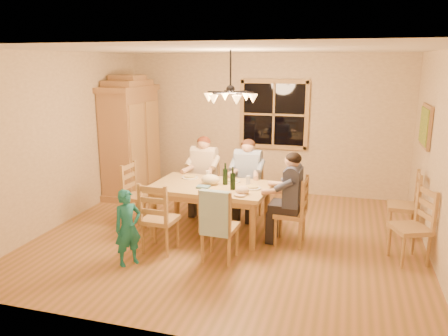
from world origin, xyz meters
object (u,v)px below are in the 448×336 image
(chandelier, at_px, (230,96))
(chair_spare_front, at_px, (409,239))
(chair_near_left, at_px, (160,230))
(adult_slate_man, at_px, (291,187))
(chair_end_right, at_px, (290,223))
(child, at_px, (128,228))
(chair_far_left, at_px, (204,196))
(adult_woman, at_px, (204,165))
(chair_spare_back, at_px, (402,216))
(wine_bottle_a, at_px, (225,174))
(adult_plaid_man, at_px, (248,169))
(wine_bottle_b, at_px, (233,178))
(armoire, at_px, (131,141))
(chair_near_right, at_px, (220,238))
(chair_far_right, at_px, (247,200))
(chair_end_left, at_px, (141,206))
(dining_table, at_px, (211,192))

(chandelier, xyz_separation_m, chair_spare_front, (2.45, -0.17, -1.77))
(chair_near_left, relative_size, adult_slate_man, 1.13)
(chandelier, height_order, chair_end_right, chandelier)
(chandelier, bearing_deg, child, -128.87)
(chair_far_left, distance_m, adult_woman, 0.54)
(adult_woman, relative_size, chair_spare_back, 0.88)
(chandelier, xyz_separation_m, adult_slate_man, (0.89, -0.01, -1.24))
(wine_bottle_a, xyz_separation_m, chair_spare_front, (2.56, -0.29, -0.62))
(adult_plaid_man, height_order, wine_bottle_b, adult_plaid_man)
(armoire, distance_m, wine_bottle_a, 2.75)
(chair_spare_back, bearing_deg, wine_bottle_a, 105.95)
(chair_near_right, bearing_deg, chair_spare_front, 17.69)
(chair_near_right, bearing_deg, chair_far_right, 93.37)
(adult_plaid_man, distance_m, wine_bottle_b, 0.94)
(chair_near_left, xyz_separation_m, chair_near_right, (0.87, -0.04, 0.00))
(chair_end_right, xyz_separation_m, adult_slate_man, (-0.00, 0.00, 0.54))
(chair_spare_front, bearing_deg, wine_bottle_b, 65.27)
(armoire, height_order, chair_near_right, armoire)
(chair_spare_front, bearing_deg, wine_bottle_a, 60.54)
(chair_spare_back, bearing_deg, chair_near_left, 117.00)
(chair_near_left, height_order, adult_woman, adult_woman)
(chair_far_left, relative_size, adult_plaid_man, 1.13)
(adult_plaid_man, bearing_deg, chair_end_left, 27.98)
(chair_end_left, distance_m, child, 1.46)
(chair_spare_back, bearing_deg, chair_spare_front, -177.93)
(adult_woman, xyz_separation_m, adult_slate_man, (1.59, -0.90, 0.00))
(chair_far_left, height_order, chair_end_left, same)
(wine_bottle_b, xyz_separation_m, chair_spare_back, (2.39, 0.85, -0.62))
(chandelier, height_order, child, chandelier)
(armoire, xyz_separation_m, wine_bottle_a, (2.31, -1.48, -0.13))
(wine_bottle_b, bearing_deg, chair_spare_front, -1.75)
(dining_table, bearing_deg, adult_slate_man, -2.92)
(chandelier, distance_m, dining_table, 1.45)
(armoire, bearing_deg, adult_slate_man, -25.99)
(wine_bottle_a, bearing_deg, chair_end_right, -7.87)
(adult_slate_man, bearing_deg, chair_far_left, 63.43)
(dining_table, relative_size, chair_far_left, 1.80)
(chair_end_right, height_order, adult_slate_man, adult_slate_man)
(chandelier, distance_m, chair_end_left, 2.34)
(adult_woman, bearing_deg, adult_slate_man, 153.43)
(chandelier, relative_size, child, 0.77)
(wine_bottle_a, distance_m, child, 1.69)
(armoire, xyz_separation_m, chair_far_right, (2.49, -0.75, -0.75))
(chair_end_left, bearing_deg, chair_spare_front, 88.95)
(chair_near_right, distance_m, chair_spare_front, 2.45)
(chair_spare_back, bearing_deg, adult_woman, 89.71)
(chair_end_right, height_order, adult_woman, adult_woman)
(adult_woman, bearing_deg, chair_end_right, 153.43)
(chair_near_right, height_order, adult_slate_man, adult_slate_man)
(chandelier, distance_m, armoire, 3.08)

